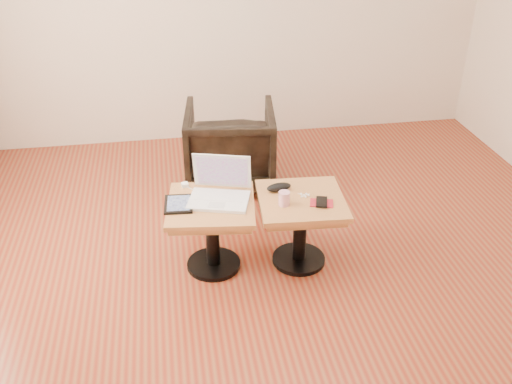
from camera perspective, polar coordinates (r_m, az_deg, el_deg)
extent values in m
cube|color=maroon|center=(3.65, 3.12, -8.58)|extent=(4.50, 4.50, 0.01)
cylinder|color=black|center=(3.74, -4.24, -7.20)|extent=(0.35, 0.35, 0.03)
cylinder|color=black|center=(3.61, -4.38, -4.38)|extent=(0.09, 0.09, 0.42)
cube|color=#A87938|center=(3.51, -4.49, -1.83)|extent=(0.54, 0.54, 0.04)
cube|color=brown|center=(3.49, -4.52, -1.33)|extent=(0.59, 0.59, 0.03)
cylinder|color=black|center=(3.79, 4.28, -6.69)|extent=(0.35, 0.35, 0.03)
cylinder|color=black|center=(3.66, 4.41, -3.89)|extent=(0.09, 0.09, 0.42)
cube|color=#A87938|center=(3.56, 4.53, -1.36)|extent=(0.52, 0.52, 0.04)
cube|color=brown|center=(3.54, 4.55, -0.86)|extent=(0.56, 0.56, 0.03)
cube|color=white|center=(3.48, -3.74, -0.85)|extent=(0.42, 0.34, 0.02)
cube|color=silver|center=(3.51, -3.64, -0.38)|extent=(0.32, 0.20, 0.00)
cube|color=silver|center=(3.42, -3.95, -1.30)|extent=(0.11, 0.09, 0.00)
cube|color=white|center=(3.54, -3.41, 2.13)|extent=(0.36, 0.15, 0.24)
cube|color=maroon|center=(3.54, -3.41, 2.13)|extent=(0.31, 0.12, 0.20)
cube|color=black|center=(3.48, -7.74, -1.21)|extent=(0.19, 0.23, 0.01)
cube|color=#191E38|center=(3.47, -7.75, -1.09)|extent=(0.15, 0.19, 0.00)
cube|color=white|center=(3.67, -7.13, 0.72)|extent=(0.05, 0.05, 0.02)
ellipsoid|color=black|center=(3.59, 2.31, 0.49)|extent=(0.17, 0.10, 0.05)
cylinder|color=#C7476D|center=(3.43, 2.83, -0.65)|extent=(0.08, 0.08, 0.09)
sphere|color=white|center=(3.55, 4.82, -0.31)|extent=(0.01, 0.01, 0.01)
sphere|color=white|center=(3.57, 5.06, -0.18)|extent=(0.01, 0.01, 0.01)
sphere|color=white|center=(3.56, 4.53, -0.18)|extent=(0.01, 0.01, 0.01)
sphere|color=white|center=(3.55, 5.29, -0.35)|extent=(0.01, 0.01, 0.01)
sphere|color=white|center=(3.53, 4.58, -0.45)|extent=(0.01, 0.01, 0.01)
sphere|color=white|center=(3.53, 4.98, -0.49)|extent=(0.01, 0.01, 0.01)
cylinder|color=white|center=(3.55, 4.82, -0.37)|extent=(0.07, 0.04, 0.00)
cube|color=maroon|center=(3.48, 6.57, -1.11)|extent=(0.16, 0.13, 0.01)
cube|color=black|center=(3.48, 6.58, -0.99)|extent=(0.10, 0.14, 0.01)
imported|color=black|center=(4.56, -2.59, 4.64)|extent=(0.77, 0.79, 0.64)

